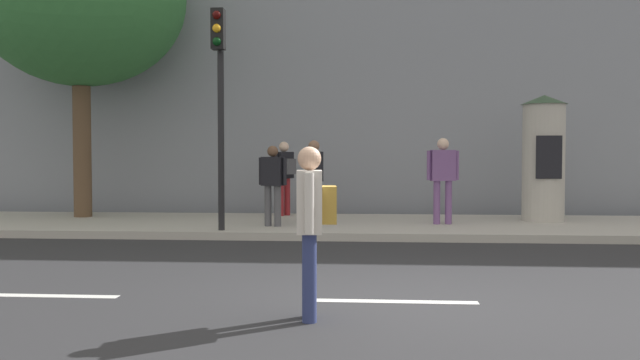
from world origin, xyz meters
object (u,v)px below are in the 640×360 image
object	(u,v)px
poster_column	(544,157)
pedestrian_in_light_jacket	(312,217)
pedestrian_with_backpack	(314,174)
pedestrian_tallest	(285,171)
traffic_light	(219,82)
pedestrian_in_red_top	(273,179)
pedestrian_with_bag	(443,172)

from	to	relation	value
poster_column	pedestrian_in_light_jacket	bearing A→B (deg)	-116.68
pedestrian_with_backpack	pedestrian_in_light_jacket	bearing A→B (deg)	-85.30
pedestrian_tallest	traffic_light	bearing A→B (deg)	-104.42
poster_column	pedestrian_with_backpack	size ratio (longest dim) A/B	1.56
pedestrian_with_backpack	pedestrian_in_red_top	size ratio (longest dim) A/B	1.07
traffic_light	pedestrian_in_red_top	distance (m)	2.22
poster_column	pedestrian_tallest	size ratio (longest dim) A/B	1.57
pedestrian_with_backpack	pedestrian_in_red_top	world-z (taller)	pedestrian_with_backpack
traffic_light	pedestrian_tallest	xyz separation A→B (m)	(0.82, 3.18, -1.76)
poster_column	pedestrian_in_light_jacket	xyz separation A→B (m)	(-4.24, -8.44, -0.52)
pedestrian_in_light_jacket	traffic_light	bearing A→B (deg)	110.39
poster_column	pedestrian_with_bag	xyz separation A→B (m)	(-2.22, -0.79, -0.30)
pedestrian_in_red_top	pedestrian_with_bag	bearing A→B (deg)	11.14
traffic_light	pedestrian_with_bag	xyz separation A→B (m)	(4.29, 1.56, -1.72)
poster_column	pedestrian_with_bag	distance (m)	2.37
traffic_light	pedestrian_in_red_top	world-z (taller)	traffic_light
poster_column	pedestrian_with_bag	world-z (taller)	poster_column
traffic_light	pedestrian_with_backpack	bearing A→B (deg)	44.77
traffic_light	pedestrian_in_light_jacket	bearing A→B (deg)	-69.61
pedestrian_in_light_jacket	pedestrian_in_red_top	distance (m)	7.13
pedestrian_with_backpack	pedestrian_with_bag	distance (m)	2.66
pedestrian_in_light_jacket	pedestrian_with_backpack	xyz separation A→B (m)	(-0.64, 7.72, 0.17)
pedestrian_with_bag	pedestrian_with_backpack	bearing A→B (deg)	178.61
traffic_light	pedestrian_with_bag	world-z (taller)	traffic_light
pedestrian_in_light_jacket	pedestrian_with_bag	distance (m)	7.93
pedestrian_with_backpack	pedestrian_tallest	distance (m)	1.76
pedestrian_in_light_jacket	pedestrian_tallest	bearing A→B (deg)	98.89
pedestrian_in_light_jacket	poster_column	bearing A→B (deg)	63.32
pedestrian_with_backpack	traffic_light	bearing A→B (deg)	-135.23
pedestrian_with_bag	pedestrian_tallest	xyz separation A→B (m)	(-3.48, 1.62, -0.04)
traffic_light	poster_column	world-z (taller)	traffic_light
pedestrian_tallest	pedestrian_with_bag	bearing A→B (deg)	-25.00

